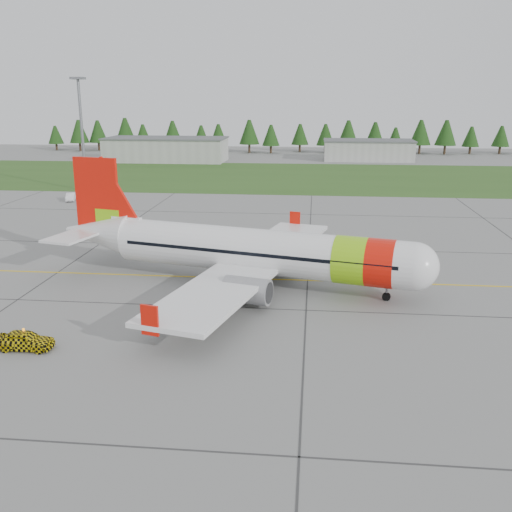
# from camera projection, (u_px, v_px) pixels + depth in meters

# --- Properties ---
(ground) EXTENTS (320.00, 320.00, 0.00)m
(ground) POSITION_uv_depth(u_px,v_px,m) (187.00, 306.00, 48.00)
(ground) COLOR gray
(ground) RESTS_ON ground
(aircraft) EXTENTS (36.55, 34.39, 11.27)m
(aircraft) POSITION_uv_depth(u_px,v_px,m) (250.00, 251.00, 52.65)
(aircraft) COLOR white
(aircraft) RESTS_ON ground
(follow_me_car) EXTENTS (1.39, 1.63, 4.03)m
(follow_me_car) POSITION_uv_depth(u_px,v_px,m) (23.00, 322.00, 39.23)
(follow_me_car) COLOR yellow
(follow_me_car) RESTS_ON ground
(service_van) EXTENTS (1.71, 1.66, 3.97)m
(service_van) POSITION_uv_depth(u_px,v_px,m) (70.00, 189.00, 96.14)
(service_van) COLOR white
(service_van) RESTS_ON ground
(grass_strip) EXTENTS (320.00, 50.00, 0.03)m
(grass_strip) POSITION_uv_depth(u_px,v_px,m) (267.00, 176.00, 126.55)
(grass_strip) COLOR #30561E
(grass_strip) RESTS_ON ground
(taxi_guideline) EXTENTS (120.00, 0.25, 0.02)m
(taxi_guideline) POSITION_uv_depth(u_px,v_px,m) (205.00, 277.00, 55.66)
(taxi_guideline) COLOR gold
(taxi_guideline) RESTS_ON ground
(hangar_west) EXTENTS (32.00, 14.00, 6.00)m
(hangar_west) POSITION_uv_depth(u_px,v_px,m) (167.00, 150.00, 155.51)
(hangar_west) COLOR #A8A8A3
(hangar_west) RESTS_ON ground
(hangar_east) EXTENTS (24.00, 12.00, 5.20)m
(hangar_east) POSITION_uv_depth(u_px,v_px,m) (368.00, 151.00, 157.89)
(hangar_east) COLOR #A8A8A3
(hangar_east) RESTS_ON ground
(floodlight_mast) EXTENTS (0.50, 0.50, 20.00)m
(floodlight_mast) POSITION_uv_depth(u_px,v_px,m) (82.00, 137.00, 104.00)
(floodlight_mast) COLOR slate
(floodlight_mast) RESTS_ON ground
(treeline) EXTENTS (160.00, 8.00, 10.00)m
(treeline) POSITION_uv_depth(u_px,v_px,m) (282.00, 136.00, 178.86)
(treeline) COLOR #1C3F14
(treeline) RESTS_ON ground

